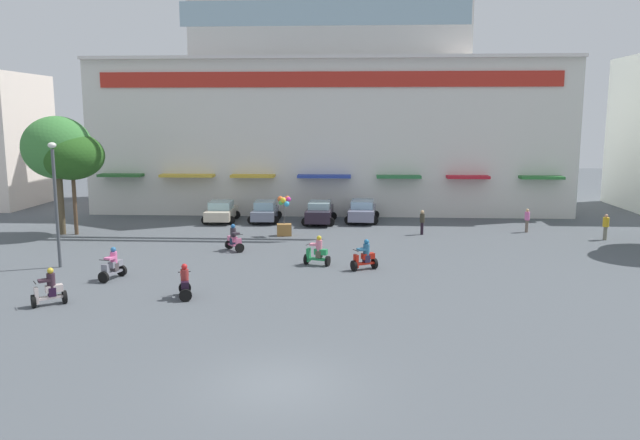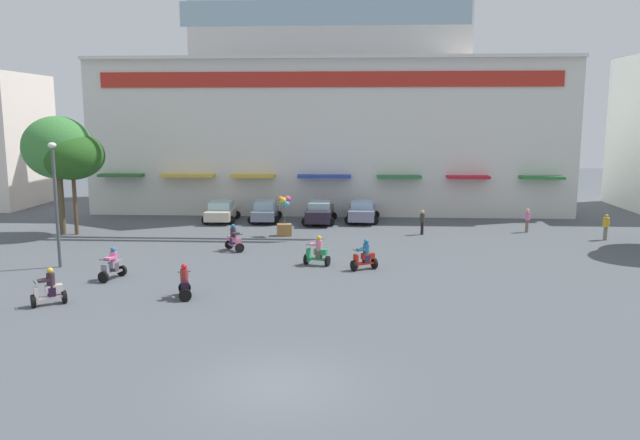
% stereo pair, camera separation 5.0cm
% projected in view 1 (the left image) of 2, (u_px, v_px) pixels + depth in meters
% --- Properties ---
extents(ground_plane, '(128.00, 128.00, 0.00)m').
position_uv_depth(ground_plane, '(311.00, 272.00, 30.41)').
color(ground_plane, '#4F545A').
extents(colonial_building, '(36.68, 18.04, 22.09)m').
position_uv_depth(colonial_building, '(331.00, 93.00, 52.09)').
color(colonial_building, silver).
rests_on(colonial_building, ground).
extents(plaza_tree_0, '(3.96, 4.20, 6.50)m').
position_uv_depth(plaza_tree_0, '(72.00, 156.00, 39.27)').
color(plaza_tree_0, brown).
rests_on(plaza_tree_0, ground).
extents(plaza_tree_2, '(4.35, 4.04, 7.50)m').
position_uv_depth(plaza_tree_2, '(57.00, 148.00, 39.28)').
color(plaza_tree_2, brown).
rests_on(plaza_tree_2, ground).
extents(parked_car_0, '(2.45, 4.00, 1.48)m').
position_uv_depth(parked_car_0, '(221.00, 211.00, 44.87)').
color(parked_car_0, beige).
rests_on(parked_car_0, ground).
extents(parked_car_1, '(2.30, 3.89, 1.49)m').
position_uv_depth(parked_car_1, '(265.00, 211.00, 44.90)').
color(parked_car_1, slate).
rests_on(parked_car_1, ground).
extents(parked_car_2, '(2.38, 4.34, 1.53)m').
position_uv_depth(parked_car_2, '(320.00, 212.00, 44.24)').
color(parked_car_2, black).
rests_on(parked_car_2, ground).
extents(parked_car_3, '(2.56, 4.46, 1.54)m').
position_uv_depth(parked_car_3, '(362.00, 211.00, 44.95)').
color(parked_car_3, gray).
rests_on(parked_car_3, ground).
extents(scooter_rider_0, '(0.89, 1.56, 1.51)m').
position_uv_depth(scooter_rider_0, '(113.00, 266.00, 28.94)').
color(scooter_rider_0, black).
rests_on(scooter_rider_0, ground).
extents(scooter_rider_1, '(1.26, 1.39, 1.51)m').
position_uv_depth(scooter_rider_1, '(234.00, 240.00, 35.13)').
color(scooter_rider_1, black).
rests_on(scooter_rider_1, ground).
extents(scooter_rider_3, '(1.36, 1.18, 1.53)m').
position_uv_depth(scooter_rider_3, '(49.00, 290.00, 24.93)').
color(scooter_rider_3, black).
rests_on(scooter_rider_3, ground).
extents(scooter_rider_6, '(1.39, 0.89, 1.54)m').
position_uv_depth(scooter_rider_6, '(317.00, 253.00, 31.67)').
color(scooter_rider_6, black).
rests_on(scooter_rider_6, ground).
extents(scooter_rider_8, '(0.87, 1.40, 1.48)m').
position_uv_depth(scooter_rider_8, '(185.00, 284.00, 25.94)').
color(scooter_rider_8, black).
rests_on(scooter_rider_8, ground).
extents(scooter_rider_9, '(1.39, 1.08, 1.52)m').
position_uv_depth(scooter_rider_9, '(365.00, 257.00, 30.75)').
color(scooter_rider_9, black).
rests_on(scooter_rider_9, ground).
extents(pedestrian_0, '(0.45, 0.45, 1.60)m').
position_uv_depth(pedestrian_0, '(606.00, 225.00, 38.14)').
color(pedestrian_0, slate).
rests_on(pedestrian_0, ground).
extents(pedestrian_1, '(0.36, 0.36, 1.58)m').
position_uv_depth(pedestrian_1, '(422.00, 220.00, 39.89)').
color(pedestrian_1, black).
rests_on(pedestrian_1, ground).
extents(pedestrian_2, '(0.45, 0.45, 1.56)m').
position_uv_depth(pedestrian_2, '(527.00, 219.00, 40.70)').
color(pedestrian_2, '#705F53').
rests_on(pedestrian_2, ground).
extents(streetlamp_near, '(0.40, 0.40, 6.22)m').
position_uv_depth(streetlamp_near, '(55.00, 195.00, 30.77)').
color(streetlamp_near, '#474C51').
rests_on(streetlamp_near, ground).
extents(balloon_vendor_cart, '(0.99, 0.77, 2.53)m').
position_uv_depth(balloon_vendor_cart, '(284.00, 217.00, 39.49)').
color(balloon_vendor_cart, olive).
rests_on(balloon_vendor_cart, ground).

